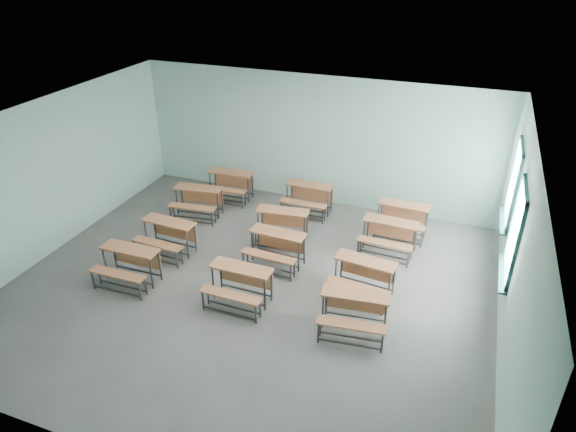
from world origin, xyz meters
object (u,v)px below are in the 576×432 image
desk_unit_r2c0 (197,198)px  desk_unit_r3c2 (402,215)px  desk_unit_r0c2 (354,308)px  desk_unit_r1c1 (276,244)px  desk_unit_r0c0 (128,261)px  desk_unit_r2c1 (282,222)px  desk_unit_r3c1 (308,195)px  desk_unit_r0c1 (239,281)px  desk_unit_r3c0 (230,182)px  desk_unit_r1c0 (167,233)px  desk_unit_r2c2 (389,233)px  desk_unit_r1c2 (363,273)px

desk_unit_r2c0 → desk_unit_r3c2: 4.81m
desk_unit_r0c2 → desk_unit_r1c1: 2.44m
desk_unit_r0c0 → desk_unit_r2c0: (-0.10, 2.87, 0.00)m
desk_unit_r1c1 → desk_unit_r2c1: 0.95m
desk_unit_r3c1 → desk_unit_r3c2: bearing=-5.3°
desk_unit_r0c2 → desk_unit_r3c1: size_ratio=1.06×
desk_unit_r0c1 → desk_unit_r2c0: 3.61m
desk_unit_r3c0 → desk_unit_r3c1: same height
desk_unit_r1c0 → desk_unit_r3c0: same height
desk_unit_r2c0 → desk_unit_r2c2: 4.60m
desk_unit_r0c2 → desk_unit_r2c1: size_ratio=1.00×
desk_unit_r0c0 → desk_unit_r2c0: same height
desk_unit_r1c0 → desk_unit_r2c0: size_ratio=0.96×
desk_unit_r0c1 → desk_unit_r2c0: same height
desk_unit_r0c0 → desk_unit_r1c1: 2.89m
desk_unit_r2c0 → desk_unit_r2c2: (4.60, -0.03, 0.00)m
desk_unit_r0c2 → desk_unit_r1c2: 1.05m
desk_unit_r1c1 → desk_unit_r2c0: 2.86m
desk_unit_r0c2 → desk_unit_r2c2: 2.70m
desk_unit_r0c0 → desk_unit_r0c2: (4.42, 0.14, 0.00)m
desk_unit_r1c2 → desk_unit_r3c2: size_ratio=1.05×
desk_unit_r1c0 → desk_unit_r3c0: size_ratio=1.00×
desk_unit_r3c1 → desk_unit_r3c2: 2.32m
desk_unit_r0c2 → desk_unit_r2c2: size_ratio=1.03×
desk_unit_r0c1 → desk_unit_r1c1: (0.16, 1.40, 0.00)m
desk_unit_r2c0 → desk_unit_r3c0: bearing=67.3°
desk_unit_r1c2 → desk_unit_r2c1: size_ratio=0.99×
desk_unit_r1c1 → desk_unit_r2c1: size_ratio=0.97×
desk_unit_r1c2 → desk_unit_r2c2: (0.17, 1.66, 0.00)m
desk_unit_r0c0 → desk_unit_r3c0: same height
desk_unit_r1c0 → desk_unit_r3c2: bearing=32.4°
desk_unit_r1c2 → desk_unit_r3c0: same height
desk_unit_r0c1 → desk_unit_r1c0: bearing=155.6°
desk_unit_r0c0 → desk_unit_r3c2: 5.94m
desk_unit_r2c1 → desk_unit_r3c1: 1.47m
desk_unit_r1c2 → desk_unit_r3c0: (-4.13, 2.80, 0.00)m
desk_unit_r1c1 → desk_unit_r2c2: same height
desk_unit_r3c1 → desk_unit_r3c2: (2.31, -0.24, 0.00)m
desk_unit_r1c2 → desk_unit_r2c2: bearing=90.2°
desk_unit_r2c1 → desk_unit_r3c0: size_ratio=1.04×
desk_unit_r1c1 → desk_unit_r1c2: size_ratio=0.97×
desk_unit_r2c0 → desk_unit_r2c1: bearing=-16.6°
desk_unit_r2c2 → desk_unit_r2c0: bearing=-177.2°
desk_unit_r0c1 → desk_unit_r3c2: bearing=57.4°
desk_unit_r1c0 → desk_unit_r2c0: same height
desk_unit_r0c2 → desk_unit_r3c1: (-2.10, 3.82, 0.00)m
desk_unit_r1c2 → desk_unit_r0c2: bearing=-79.0°
desk_unit_r2c0 → desk_unit_r3c1: 2.66m
desk_unit_r0c1 → desk_unit_r1c0: 2.39m
desk_unit_r1c1 → desk_unit_r2c1: bearing=107.3°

